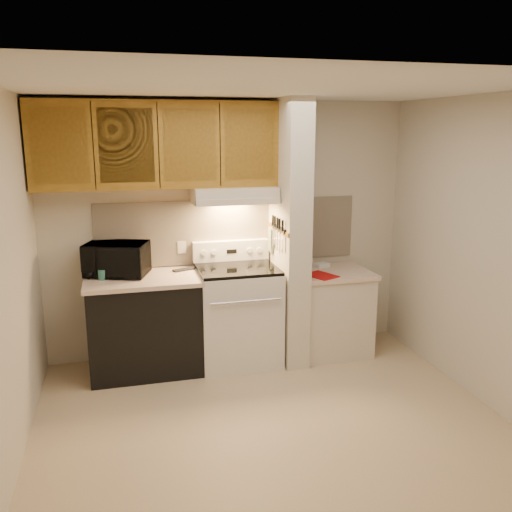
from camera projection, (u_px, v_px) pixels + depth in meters
name	position (u px, v px, depth m)	size (l,w,h in m)	color
floor	(270.00, 419.00, 4.25)	(3.60, 3.60, 0.00)	tan
ceiling	(272.00, 87.00, 3.68)	(3.60, 3.60, 0.00)	white
wall_back	(229.00, 230.00, 5.38)	(3.60, 0.02, 2.50)	beige
wall_left	(6.00, 282.00, 3.52)	(0.02, 3.00, 2.50)	beige
wall_right	(484.00, 252.00, 4.40)	(0.02, 3.00, 2.50)	beige
backsplash	(230.00, 231.00, 5.37)	(2.60, 0.02, 0.63)	beige
range_body	(238.00, 316.00, 5.23)	(0.76, 0.65, 0.92)	silver
oven_window	(245.00, 323.00, 4.92)	(0.50, 0.01, 0.30)	black
oven_handle	(246.00, 301.00, 4.84)	(0.02, 0.02, 0.65)	silver
cooktop	(237.00, 269.00, 5.12)	(0.74, 0.64, 0.03)	black
range_backguard	(231.00, 250.00, 5.37)	(0.76, 0.08, 0.20)	silver
range_display	(232.00, 251.00, 5.33)	(0.10, 0.01, 0.04)	black
range_knob_left_outer	(204.00, 253.00, 5.26)	(0.05, 0.05, 0.02)	silver
range_knob_left_inner	(214.00, 252.00, 5.28)	(0.05, 0.05, 0.02)	silver
range_knob_right_inner	(250.00, 250.00, 5.37)	(0.05, 0.05, 0.02)	silver
range_knob_right_outer	(259.00, 250.00, 5.39)	(0.05, 0.05, 0.02)	silver
dishwasher_front	(145.00, 326.00, 5.03)	(1.00, 0.63, 0.87)	black
left_countertop	(143.00, 279.00, 4.93)	(1.04, 0.67, 0.04)	beige
spoon_rest	(184.00, 269.00, 5.16)	(0.23, 0.07, 0.02)	black
teal_jar	(102.00, 274.00, 4.84)	(0.08, 0.08, 0.09)	#2B6D61
outlet	(182.00, 247.00, 5.27)	(0.08, 0.01, 0.12)	beige
microwave	(117.00, 259.00, 4.96)	(0.55, 0.37, 0.30)	black
partition_pillar	(289.00, 234.00, 5.17)	(0.22, 0.70, 2.50)	beige
pillar_trim	(277.00, 229.00, 5.13)	(0.01, 0.70, 0.04)	olive
knife_strip	(278.00, 228.00, 5.08)	(0.02, 0.42, 0.04)	black
knife_blade_a	(282.00, 242.00, 4.94)	(0.01, 0.04, 0.16)	silver
knife_handle_a	(283.00, 226.00, 4.91)	(0.02, 0.02, 0.10)	black
knife_blade_b	(279.00, 241.00, 5.03)	(0.01, 0.04, 0.18)	silver
knife_handle_b	(280.00, 224.00, 5.00)	(0.02, 0.02, 0.10)	black
knife_blade_c	(277.00, 240.00, 5.11)	(0.01, 0.04, 0.20)	silver
knife_handle_c	(278.00, 223.00, 5.06)	(0.02, 0.02, 0.10)	black
knife_blade_d	(275.00, 237.00, 5.18)	(0.01, 0.04, 0.16)	silver
knife_handle_d	(275.00, 221.00, 5.13)	(0.02, 0.02, 0.10)	black
knife_blade_e	(273.00, 236.00, 5.24)	(0.01, 0.04, 0.18)	silver
knife_handle_e	(273.00, 220.00, 5.20)	(0.02, 0.02, 0.10)	black
oven_mitt	(271.00, 240.00, 5.32)	(0.03, 0.09, 0.23)	gray
right_cab_base	(331.00, 313.00, 5.48)	(0.70, 0.60, 0.81)	beige
right_countertop	(333.00, 273.00, 5.38)	(0.74, 0.64, 0.04)	beige
red_folder	(321.00, 275.00, 5.19)	(0.22, 0.30, 0.01)	#AC0C0C
white_box	(321.00, 265.00, 5.53)	(0.15, 0.10, 0.04)	white
range_hood	(234.00, 194.00, 5.08)	(0.78, 0.44, 0.15)	beige
hood_lip	(239.00, 202.00, 4.90)	(0.78, 0.04, 0.06)	beige
upper_cabinets	(157.00, 145.00, 4.85)	(2.18, 0.33, 0.77)	olive
cab_door_a	(59.00, 146.00, 4.50)	(0.46, 0.01, 0.63)	olive
cab_gap_a	(93.00, 146.00, 4.57)	(0.01, 0.01, 0.73)	black
cab_door_b	(126.00, 146.00, 4.64)	(0.46, 0.01, 0.63)	olive
cab_gap_b	(158.00, 145.00, 4.70)	(0.01, 0.01, 0.73)	black
cab_door_c	(190.00, 145.00, 4.77)	(0.46, 0.01, 0.63)	olive
cab_gap_c	(220.00, 145.00, 4.84)	(0.01, 0.01, 0.73)	black
cab_door_d	(250.00, 145.00, 4.90)	(0.46, 0.01, 0.63)	olive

